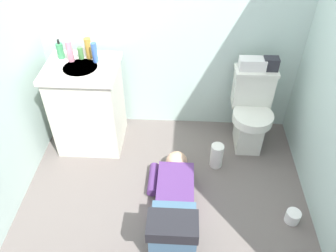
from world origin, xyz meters
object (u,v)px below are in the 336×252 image
Objects in this scene: faucet at (84,52)px; paper_towel_roll at (217,156)px; toilet_paper_roll at (293,217)px; person_plumber at (174,205)px; toiletry_bag at (271,64)px; tissue_box at (252,64)px; soap_dispenser at (60,51)px; bottle_green at (81,53)px; vanity_cabinet at (88,105)px; bottle_blue at (95,53)px; bottle_amber at (88,48)px; bottle_pink at (70,51)px; toilet at (251,112)px.

faucet is 1.43m from paper_towel_roll.
toilet_paper_roll is at bearing -29.30° from faucet.
toiletry_bag is at bearing 52.83° from person_plumber.
tissue_box is 2.00× the size of toilet_paper_roll.
soap_dispenser is 0.71× the size of paper_towel_roll.
bottle_green is (-0.82, 0.97, 0.69)m from person_plumber.
soap_dispenser reaches higher than bottle_green.
person_plumber is at bearing -127.17° from toiletry_bag.
bottle_blue reaches higher than vanity_cabinet.
soap_dispenser is (-0.99, 0.97, 0.71)m from person_plumber.
tissue_box is 1.36m from bottle_amber.
bottle_green is at bearing 31.59° from bottle_pink.
tissue_box is 0.84m from paper_towel_roll.
vanity_cabinet is at bearing -32.35° from soap_dispenser.
tissue_box is 1.26× the size of bottle_amber.
tissue_box is at bearing 180.00° from toiletry_bag.
bottle_green is (-1.43, -0.02, 0.07)m from tissue_box.
faucet is at bearing 128.77° from person_plumber.
toilet is 3.41× the size of tissue_box.
toilet_paper_roll is (1.72, -0.93, -0.82)m from bottle_green.
bottle_green is at bearing -179.02° from tissue_box.
bottle_pink reaches higher than toiletry_bag.
toiletry_bag is 0.90m from paper_towel_roll.
soap_dispenser reaches higher than paper_towel_roll.
bottle_amber is (-1.36, -0.01, 0.11)m from tissue_box.
vanity_cabinet reaches higher than toilet.
toiletry_bag is 1.45m from bottle_blue.
toiletry_bag is (1.55, 0.15, 0.39)m from vanity_cabinet.
person_plumber is 8.59× the size of toiletry_bag.
bottle_green is at bearing 100.57° from vanity_cabinet.
toilet is 1.54m from faucet.
faucet is (-1.45, 0.09, 0.50)m from toilet.
toiletry_bag is 1.51m from bottle_amber.
vanity_cabinet reaches higher than paper_towel_roll.
bottle_amber is at bearing 176.66° from toilet.
bottle_amber is 2.09m from toilet_paper_roll.
toiletry_bag reaches higher than person_plumber.
vanity_cabinet is 0.77× the size of person_plumber.
bottle_amber reaches higher than bottle_blue.
person_plumber is (0.80, -0.99, -0.69)m from faucet.
soap_dispenser reaches higher than person_plumber.
tissue_box reaches higher than toilet.
bottle_blue is 1.35m from paper_towel_roll.
tissue_box is at bearing 0.98° from bottle_green.
faucet is at bearing 160.59° from paper_towel_roll.
toiletry_bag reaches higher than toilet_paper_roll.
soap_dispenser reaches higher than toiletry_bag.
faucet reaches higher than toiletry_bag.
toiletry_bag is at bearing 0.18° from faucet.
toiletry_bag is 0.69× the size of bottle_pink.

